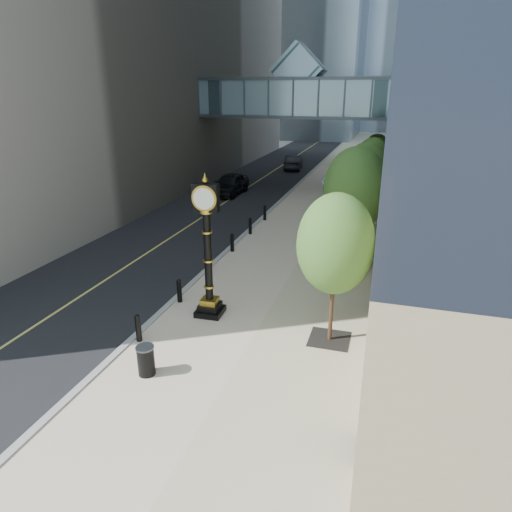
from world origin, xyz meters
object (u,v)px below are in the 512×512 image
Objects in this scene: pedestrian at (363,250)px; car_near at (230,184)px; car_far at (294,162)px; street_clock at (208,258)px; trash_bin at (146,361)px.

pedestrian is 18.01m from car_near.
car_far is (-9.36, 27.25, -0.22)m from pedestrian.
pedestrian reaches higher than car_far.
street_clock is at bearing 90.88° from car_far.
car_near is at bearing 104.10° from trash_bin.
car_near is (-6.50, 20.23, -1.50)m from street_clock.
trash_bin is at bearing 89.58° from car_far.
trash_bin is 0.20× the size of car_far.
pedestrian is 0.41× the size of car_far.
street_clock reaches higher than car_far.
street_clock is at bearing 75.05° from pedestrian.
trash_bin is (-0.35, -4.23, -1.86)m from street_clock.
pedestrian is (5.23, 6.56, -1.37)m from street_clock.
pedestrian reaches higher than trash_bin.
pedestrian is at bearing 49.43° from street_clock.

